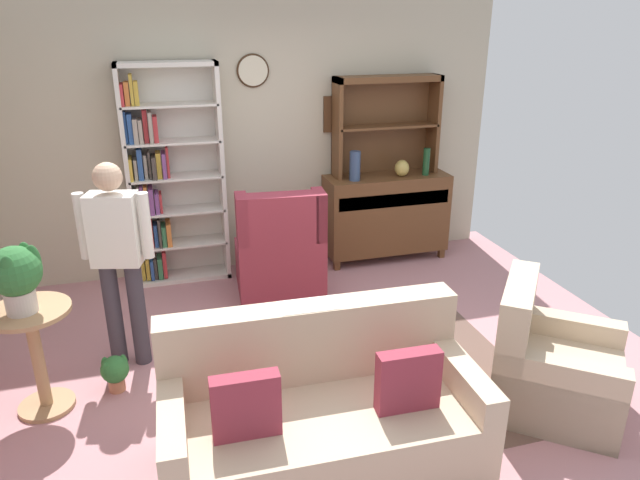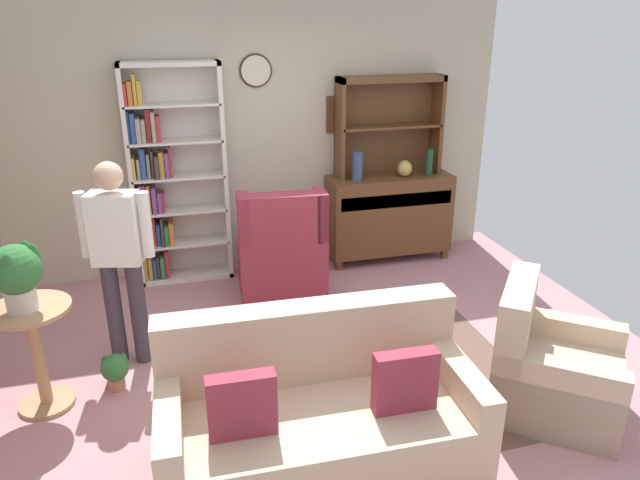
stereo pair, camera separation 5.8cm
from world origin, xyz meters
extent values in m
cube|color=#B27A7F|center=(0.00, 0.00, -0.01)|extent=(5.40, 4.60, 0.02)
cube|color=#BCB299|center=(0.00, 2.13, 1.40)|extent=(5.00, 0.06, 2.80)
cylinder|color=beige|center=(-0.02, 2.08, 1.99)|extent=(0.28, 0.03, 0.28)
torus|color=#382314|center=(-0.02, 2.08, 1.99)|extent=(0.31, 0.02, 0.31)
cube|color=#4C2D19|center=(0.82, 2.08, 1.54)|extent=(0.28, 0.03, 0.36)
cube|color=brown|center=(0.20, -0.30, 0.00)|extent=(2.53, 1.75, 0.01)
cube|color=silver|center=(-1.25, 1.93, 1.05)|extent=(0.04, 0.30, 2.10)
cube|color=silver|center=(-0.39, 1.93, 1.05)|extent=(0.04, 0.30, 2.10)
cube|color=silver|center=(-0.82, 1.93, 2.08)|extent=(0.90, 0.30, 0.04)
cube|color=silver|center=(-0.82, 1.93, 0.02)|extent=(0.90, 0.30, 0.04)
cube|color=silver|center=(-0.82, 2.07, 1.05)|extent=(0.90, 0.01, 2.10)
cube|color=silver|center=(-0.82, 1.93, 0.38)|extent=(0.86, 0.30, 0.02)
cube|color=gold|center=(-1.22, 1.91, 0.18)|extent=(0.03, 0.13, 0.26)
cube|color=gold|center=(-1.17, 1.91, 0.16)|extent=(0.04, 0.15, 0.21)
cube|color=#284C8C|center=(-1.13, 1.91, 0.15)|extent=(0.03, 0.19, 0.20)
cube|color=#3F3833|center=(-1.10, 1.91, 0.16)|extent=(0.03, 0.14, 0.21)
cube|color=#337247|center=(-1.06, 1.91, 0.16)|extent=(0.04, 0.18, 0.21)
cube|color=#B22D33|center=(-1.01, 1.91, 0.18)|extent=(0.04, 0.15, 0.27)
cube|color=silver|center=(-0.82, 1.93, 0.71)|extent=(0.86, 0.30, 0.02)
cube|color=gray|center=(-1.22, 1.91, 0.51)|extent=(0.02, 0.23, 0.25)
cube|color=#723F7F|center=(-1.19, 1.91, 0.49)|extent=(0.04, 0.16, 0.21)
cube|color=#B22D33|center=(-1.15, 1.91, 0.49)|extent=(0.04, 0.21, 0.21)
cube|color=#B22D33|center=(-1.10, 1.91, 0.53)|extent=(0.03, 0.16, 0.29)
cube|color=#284C8C|center=(-1.06, 1.91, 0.50)|extent=(0.03, 0.16, 0.22)
cube|color=#3F3833|center=(-1.03, 1.91, 0.53)|extent=(0.02, 0.24, 0.28)
cube|color=#337247|center=(-0.99, 1.91, 0.49)|extent=(0.04, 0.20, 0.20)
cube|color=#CC7233|center=(-0.94, 1.91, 0.50)|extent=(0.04, 0.22, 0.23)
cube|color=silver|center=(-0.82, 1.93, 1.05)|extent=(0.86, 0.30, 0.02)
cube|color=#723F7F|center=(-1.22, 1.91, 0.82)|extent=(0.03, 0.21, 0.19)
cube|color=gray|center=(-1.18, 1.91, 0.86)|extent=(0.02, 0.20, 0.28)
cube|color=#723F7F|center=(-1.15, 1.91, 0.86)|extent=(0.03, 0.18, 0.28)
cube|color=#CC7233|center=(-1.12, 1.91, 0.86)|extent=(0.03, 0.19, 0.27)
cube|color=#723F7F|center=(-1.07, 1.91, 0.85)|extent=(0.04, 0.23, 0.25)
cube|color=#723F7F|center=(-1.02, 1.91, 0.82)|extent=(0.04, 0.20, 0.20)
cube|color=#B22D33|center=(-0.99, 1.91, 0.82)|extent=(0.02, 0.15, 0.19)
cube|color=silver|center=(-0.82, 1.93, 1.39)|extent=(0.86, 0.30, 0.02)
cube|color=gold|center=(-1.22, 1.91, 1.16)|extent=(0.03, 0.23, 0.20)
cube|color=gray|center=(-1.18, 1.91, 1.15)|extent=(0.03, 0.15, 0.19)
cube|color=#284C8C|center=(-1.13, 1.91, 1.20)|extent=(0.04, 0.17, 0.29)
cube|color=gray|center=(-1.09, 1.91, 1.17)|extent=(0.03, 0.11, 0.22)
cube|color=#3F3833|center=(-1.05, 1.91, 1.19)|extent=(0.02, 0.15, 0.26)
cube|color=#3F3833|center=(-1.01, 1.91, 1.16)|extent=(0.04, 0.23, 0.21)
cube|color=gold|center=(-0.97, 1.91, 1.18)|extent=(0.04, 0.16, 0.24)
cube|color=#723F7F|center=(-0.92, 1.91, 1.18)|extent=(0.04, 0.20, 0.23)
cube|color=#B22D33|center=(-0.89, 1.91, 1.20)|extent=(0.02, 0.15, 0.29)
cube|color=silver|center=(-0.82, 1.93, 1.72)|extent=(0.86, 0.30, 0.02)
cube|color=#284C8C|center=(-1.22, 1.91, 1.54)|extent=(0.02, 0.11, 0.29)
cube|color=#284C8C|center=(-1.18, 1.91, 1.53)|extent=(0.04, 0.17, 0.27)
cube|color=gray|center=(-1.14, 1.91, 1.51)|extent=(0.04, 0.20, 0.22)
cube|color=gray|center=(-1.10, 1.91, 1.50)|extent=(0.03, 0.20, 0.21)
cube|color=#B22D33|center=(-1.05, 1.91, 1.54)|extent=(0.04, 0.11, 0.29)
cube|color=gray|center=(-1.01, 1.91, 1.54)|extent=(0.03, 0.23, 0.28)
cube|color=#B22D33|center=(-0.97, 1.91, 1.51)|extent=(0.04, 0.15, 0.24)
cube|color=#B22D33|center=(-1.22, 1.91, 1.83)|extent=(0.03, 0.21, 0.19)
cube|color=#CC7233|center=(-1.18, 1.91, 1.84)|extent=(0.04, 0.14, 0.20)
cube|color=gold|center=(-1.14, 1.91, 1.87)|extent=(0.03, 0.16, 0.27)
cube|color=gold|center=(-1.10, 1.91, 1.84)|extent=(0.04, 0.13, 0.21)
cube|color=brown|center=(1.31, 1.86, 0.51)|extent=(1.30, 0.45, 0.82)
cube|color=brown|center=(0.71, 1.69, 0.05)|extent=(0.06, 0.06, 0.10)
cube|color=brown|center=(1.91, 1.69, 0.05)|extent=(0.06, 0.06, 0.10)
cube|color=brown|center=(0.71, 2.04, 0.05)|extent=(0.06, 0.06, 0.10)
cube|color=brown|center=(1.91, 2.04, 0.05)|extent=(0.06, 0.06, 0.10)
cube|color=#492C18|center=(1.31, 1.64, 0.71)|extent=(1.20, 0.01, 0.14)
cube|color=brown|center=(0.78, 1.94, 1.42)|extent=(0.04, 0.26, 1.00)
cube|color=brown|center=(1.84, 1.94, 1.42)|extent=(0.04, 0.26, 1.00)
cube|color=brown|center=(1.31, 1.94, 1.89)|extent=(1.10, 0.26, 0.06)
cube|color=brown|center=(1.31, 1.94, 1.42)|extent=(1.06, 0.26, 0.02)
cube|color=brown|center=(1.31, 2.06, 1.42)|extent=(1.10, 0.01, 1.00)
cylinder|color=#33476B|center=(0.92, 1.78, 1.07)|extent=(0.11, 0.11, 0.30)
ellipsoid|color=tan|center=(1.44, 1.79, 1.01)|extent=(0.15, 0.15, 0.17)
cylinder|color=#194223|center=(1.70, 1.77, 1.06)|extent=(0.07, 0.07, 0.28)
cube|color=#C6AD8E|center=(-0.22, -1.00, 0.21)|extent=(1.82, 0.90, 0.42)
cube|color=#C6AD8E|center=(-0.21, -0.67, 0.66)|extent=(1.80, 0.25, 0.48)
cube|color=#C6AD8E|center=(-1.05, -0.98, 0.30)|extent=(0.16, 0.85, 0.60)
cube|color=#C6AD8E|center=(0.61, -1.02, 0.30)|extent=(0.16, 0.85, 0.60)
cube|color=maroon|center=(-0.68, -1.11, 0.60)|extent=(0.36, 0.11, 0.36)
cube|color=maroon|center=(0.22, -1.13, 0.60)|extent=(0.36, 0.11, 0.36)
cube|color=white|center=(-0.21, -0.67, 0.90)|extent=(0.36, 0.19, 0.00)
cube|color=#C6AD8E|center=(1.42, -0.90, 0.20)|extent=(1.08, 1.07, 0.40)
cube|color=#C6AD8E|center=(1.19, -0.71, 0.64)|extent=(0.61, 0.70, 0.48)
cube|color=#C6AD8E|center=(1.23, -1.14, 0.28)|extent=(0.69, 0.60, 0.55)
cube|color=#C6AD8E|center=(1.62, -0.66, 0.28)|extent=(0.69, 0.60, 0.55)
cube|color=maroon|center=(0.03, 1.38, 0.21)|extent=(0.85, 0.86, 0.42)
cube|color=maroon|center=(0.01, 1.08, 0.74)|extent=(0.79, 0.27, 0.63)
cube|color=maroon|center=(0.35, 1.09, 0.83)|extent=(0.12, 0.29, 0.44)
cube|color=maroon|center=(-0.33, 1.15, 0.83)|extent=(0.12, 0.29, 0.44)
cylinder|color=#A87F56|center=(-1.87, 0.05, 0.73)|extent=(0.52, 0.52, 0.03)
cylinder|color=#A87F56|center=(-1.87, 0.05, 0.36)|extent=(0.08, 0.08, 0.72)
cylinder|color=#A87F56|center=(-1.87, 0.05, 0.01)|extent=(0.36, 0.36, 0.03)
cylinder|color=beige|center=(-1.89, 0.02, 0.82)|extent=(0.19, 0.19, 0.15)
sphere|color=#2D6B33|center=(-1.89, 0.02, 1.03)|extent=(0.32, 0.32, 0.32)
ellipsoid|color=#2D6B33|center=(-1.78, 0.05, 1.06)|extent=(0.09, 0.06, 0.22)
ellipsoid|color=#2D6B33|center=(-1.90, -0.09, 1.06)|extent=(0.09, 0.06, 0.22)
ellipsoid|color=#2D6B33|center=(-1.84, 0.12, 1.06)|extent=(0.09, 0.06, 0.22)
cylinder|color=#AD6B4C|center=(-1.42, 0.12, 0.05)|extent=(0.11, 0.11, 0.09)
sphere|color=#2D6B33|center=(-1.42, 0.12, 0.17)|extent=(0.19, 0.19, 0.19)
ellipsoid|color=#2D6B33|center=(-1.36, 0.15, 0.19)|extent=(0.06, 0.03, 0.14)
ellipsoid|color=#2D6B33|center=(-1.47, 0.08, 0.19)|extent=(0.06, 0.03, 0.14)
ellipsoid|color=#2D6B33|center=(-1.48, 0.16, 0.19)|extent=(0.06, 0.03, 0.14)
cylinder|color=#38333D|center=(-1.41, 0.50, 0.41)|extent=(0.15, 0.15, 0.82)
cylinder|color=#38333D|center=(-1.24, 0.46, 0.41)|extent=(0.15, 0.15, 0.82)
cube|color=silver|center=(-1.32, 0.48, 1.08)|extent=(0.38, 0.28, 0.52)
sphere|color=tan|center=(-1.32, 0.48, 1.46)|extent=(0.24, 0.24, 0.20)
cylinder|color=silver|center=(-1.54, 0.54, 1.11)|extent=(0.10, 0.10, 0.48)
cylinder|color=silver|center=(-1.11, 0.42, 1.11)|extent=(0.10, 0.10, 0.48)
cube|color=brown|center=(-0.08, -0.01, 0.40)|extent=(0.80, 0.50, 0.03)
cube|color=brown|center=(-0.45, -0.23, 0.20)|extent=(0.05, 0.05, 0.39)
cube|color=brown|center=(0.29, -0.23, 0.20)|extent=(0.05, 0.05, 0.39)
cube|color=brown|center=(-0.45, 0.21, 0.20)|extent=(0.05, 0.05, 0.39)
cube|color=brown|center=(0.29, 0.21, 0.20)|extent=(0.05, 0.05, 0.39)
cube|color=#3F3833|center=(-0.14, 0.00, 0.43)|extent=(0.16, 0.16, 0.03)
cube|color=#B22D33|center=(-0.14, -0.01, 0.46)|extent=(0.15, 0.15, 0.02)
camera|label=1|loc=(-1.00, -3.61, 2.49)|focal=32.75mm
camera|label=2|loc=(-0.95, -3.63, 2.49)|focal=32.75mm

